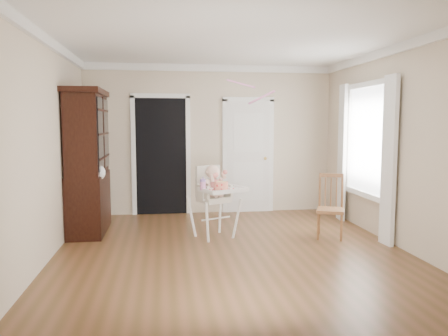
{
  "coord_description": "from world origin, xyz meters",
  "views": [
    {
      "loc": [
        -0.86,
        -5.47,
        1.67
      ],
      "look_at": [
        -0.01,
        0.62,
        1.02
      ],
      "focal_mm": 35.0,
      "sensor_mm": 36.0,
      "label": 1
    }
  ],
  "objects": [
    {
      "name": "floor",
      "position": [
        0.0,
        0.0,
        0.0
      ],
      "size": [
        5.0,
        5.0,
        0.0
      ],
      "primitive_type": "plane",
      "color": "#553A1D",
      "rests_on": "ground"
    },
    {
      "name": "ceiling",
      "position": [
        0.0,
        0.0,
        2.7
      ],
      "size": [
        5.0,
        5.0,
        0.0
      ],
      "primitive_type": "plane",
      "rotation": [
        3.14,
        0.0,
        0.0
      ],
      "color": "white",
      "rests_on": "wall_back"
    },
    {
      "name": "baby",
      "position": [
        -0.15,
        0.74,
        0.81
      ],
      "size": [
        0.36,
        0.27,
        0.48
      ],
      "rotation": [
        0.0,
        0.0,
        0.43
      ],
      "color": "beige",
      "rests_on": "high_chair"
    },
    {
      "name": "wall_right",
      "position": [
        2.25,
        0.0,
        1.35
      ],
      "size": [
        0.0,
        5.0,
        5.0
      ],
      "primitive_type": "plane",
      "rotation": [
        1.57,
        0.0,
        -1.57
      ],
      "color": "beige",
      "rests_on": "floor"
    },
    {
      "name": "china_cabinet",
      "position": [
        -1.99,
        1.3,
        1.08
      ],
      "size": [
        0.57,
        1.28,
        2.15
      ],
      "color": "black",
      "rests_on": "floor"
    },
    {
      "name": "wall_left",
      "position": [
        -2.25,
        0.0,
        1.35
      ],
      "size": [
        0.0,
        5.0,
        5.0
      ],
      "primitive_type": "plane",
      "rotation": [
        1.57,
        0.0,
        1.57
      ],
      "color": "beige",
      "rests_on": "floor"
    },
    {
      "name": "wall_back",
      "position": [
        0.0,
        2.5,
        1.35
      ],
      "size": [
        4.5,
        0.0,
        4.5
      ],
      "primitive_type": "plane",
      "rotation": [
        1.57,
        0.0,
        0.0
      ],
      "color": "beige",
      "rests_on": "floor"
    },
    {
      "name": "high_chair",
      "position": [
        -0.14,
        0.71,
        0.65
      ],
      "size": [
        0.85,
        0.93,
        1.06
      ],
      "rotation": [
        0.0,
        0.0,
        0.43
      ],
      "color": "white",
      "rests_on": "floor"
    },
    {
      "name": "cake",
      "position": [
        -0.07,
        0.47,
        0.79
      ],
      "size": [
        0.24,
        0.24,
        0.11
      ],
      "color": "silver",
      "rests_on": "high_chair"
    },
    {
      "name": "crown_molding",
      "position": [
        0.0,
        0.0,
        2.64
      ],
      "size": [
        4.5,
        5.0,
        0.12
      ],
      "primitive_type": null,
      "color": "white",
      "rests_on": "ceiling"
    },
    {
      "name": "closet_door",
      "position": [
        0.7,
        2.48,
        1.02
      ],
      "size": [
        0.96,
        0.09,
        2.13
      ],
      "color": "white",
      "rests_on": "wall_back"
    },
    {
      "name": "window_right",
      "position": [
        2.18,
        0.8,
        1.29
      ],
      "size": [
        0.13,
        1.84,
        2.3
      ],
      "color": "white",
      "rests_on": "wall_right"
    },
    {
      "name": "streamer",
      "position": [
        0.21,
        0.56,
        2.2
      ],
      "size": [
        0.35,
        0.39,
        0.15
      ],
      "primitive_type": null,
      "rotation": [
        0.26,
        0.0,
        0.73
      ],
      "color": "#FF93D4",
      "rests_on": "ceiling"
    },
    {
      "name": "dining_chair",
      "position": [
        1.53,
        0.49,
        0.43
      ],
      "size": [
        0.49,
        0.49,
        0.92
      ],
      "rotation": [
        0.0,
        0.0,
        -0.4
      ],
      "color": "brown",
      "rests_on": "floor"
    },
    {
      "name": "sippy_cup",
      "position": [
        -0.33,
        0.47,
        0.82
      ],
      "size": [
        0.08,
        0.08,
        0.2
      ],
      "rotation": [
        0.0,
        0.0,
        0.43
      ],
      "color": "#DD87C5",
      "rests_on": "high_chair"
    },
    {
      "name": "doorway",
      "position": [
        -0.9,
        2.48,
        1.11
      ],
      "size": [
        1.06,
        0.05,
        2.22
      ],
      "color": "black",
      "rests_on": "wall_back"
    }
  ]
}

